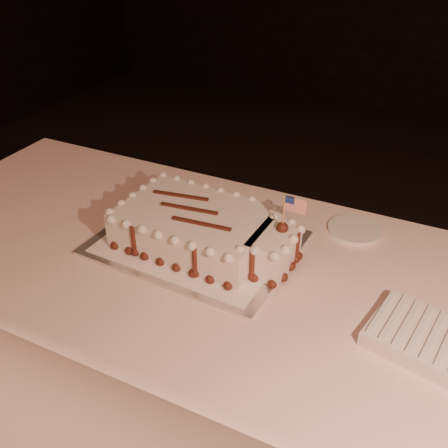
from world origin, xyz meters
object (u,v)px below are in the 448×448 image
at_px(napkin_stack, 432,340).
at_px(banquet_table, 310,401).
at_px(cake_board, 196,243).
at_px(sheet_cake, 205,229).
at_px(side_plate, 355,230).

bearing_deg(napkin_stack, banquet_table, 165.39).
bearing_deg(cake_board, banquet_table, -4.77).
xyz_separation_m(sheet_cake, napkin_stack, (0.56, -0.11, -0.04)).
height_order(banquet_table, side_plate, side_plate).
xyz_separation_m(banquet_table, cake_board, (-0.36, 0.05, 0.38)).
relative_size(cake_board, napkin_stack, 1.88).
bearing_deg(side_plate, napkin_stack, -55.75).
bearing_deg(napkin_stack, side_plate, 124.25).
distance_m(napkin_stack, side_plate, 0.42).
height_order(napkin_stack, side_plate, napkin_stack).
bearing_deg(sheet_cake, cake_board, 177.75).
distance_m(cake_board, sheet_cake, 0.06).
distance_m(sheet_cake, side_plate, 0.41).
bearing_deg(cake_board, napkin_stack, -7.61).
relative_size(banquet_table, cake_board, 4.80).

